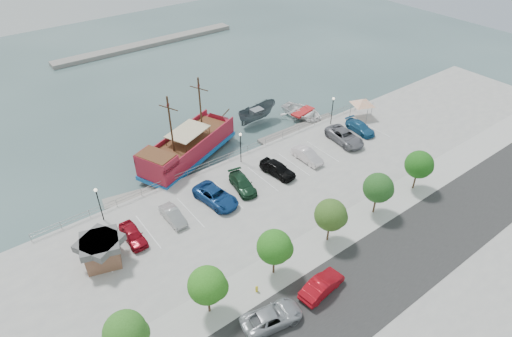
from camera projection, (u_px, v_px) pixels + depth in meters
ground at (273, 194)px, 50.85m from camera, size 160.00×160.00×0.00m
land_slab at (425, 313)px, 37.03m from camera, size 100.00×58.00×1.20m
street at (380, 272)px, 39.91m from camera, size 100.00×8.00×0.04m
sidewalk at (334, 236)px, 43.79m from camera, size 100.00×4.00×0.05m
seawall_railing at (235, 154)px, 55.00m from camera, size 50.00×0.06×1.00m
far_shore at (148, 44)px, 91.07m from camera, size 40.00×3.00×0.80m
pirate_ship at (194, 144)px, 56.39m from camera, size 17.45×10.93×10.91m
patrol_boat at (257, 115)px, 63.90m from camera, size 6.76×2.68×2.60m
speedboat at (303, 114)px, 65.34m from camera, size 6.36×7.95×1.47m
dock_west at (133, 197)px, 50.04m from camera, size 6.95×3.18×0.38m
dock_mid at (282, 136)px, 61.08m from camera, size 7.21×2.18×0.41m
dock_east at (315, 122)px, 64.30m from camera, size 6.76×2.25×0.38m
shed at (102, 250)px, 40.12m from camera, size 4.34×4.34×2.85m
canopy_tent at (363, 99)px, 62.30m from camera, size 5.36×5.36×3.38m
street_van at (272, 317)px, 35.18m from camera, size 5.61×3.34×1.46m
street_sedan at (322, 286)px, 37.71m from camera, size 4.88×2.23×1.55m
fire_hydrant at (257, 289)px, 37.90m from camera, size 0.25×0.25×0.72m
lamp_post_left at (98, 199)px, 43.98m from camera, size 0.36×0.36×4.28m
lamp_post_mid at (241, 142)px, 52.75m from camera, size 0.36×0.36×4.28m
lamp_post_right at (333, 106)px, 60.54m from camera, size 0.36×0.36×4.28m
tree_a at (127, 332)px, 31.17m from camera, size 3.30×3.20×5.00m
tree_b at (209, 286)px, 34.58m from camera, size 3.30×3.20×5.00m
tree_c at (276, 247)px, 37.99m from camera, size 3.30×3.20×5.00m
tree_d at (332, 215)px, 41.40m from camera, size 3.30×3.20×5.00m
tree_e at (380, 188)px, 44.81m from camera, size 3.30×3.20×5.00m
tree_f at (420, 165)px, 48.22m from camera, size 3.30×3.20×5.00m
parked_car_a at (133, 235)px, 42.87m from camera, size 1.72×4.26×1.45m
parked_car_b at (173, 215)px, 45.30m from camera, size 1.47×4.08×1.34m
parked_car_c at (216, 196)px, 47.68m from camera, size 3.52×6.12×1.61m
parked_car_d at (242, 184)px, 49.66m from camera, size 2.85×5.14×1.41m
parked_car_e at (278, 169)px, 51.87m from camera, size 2.67×5.10×1.66m
parked_car_f at (307, 155)px, 54.31m from camera, size 1.71×4.61×1.50m
parked_car_g at (345, 137)px, 57.87m from camera, size 3.43×6.28×1.67m
parked_car_h at (360, 127)px, 60.12m from camera, size 2.34×4.96×1.40m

